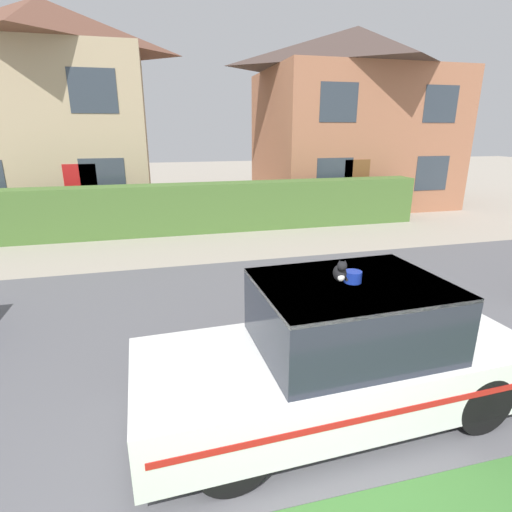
{
  "coord_description": "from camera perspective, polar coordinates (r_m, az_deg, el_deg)",
  "views": [
    {
      "loc": [
        -1.14,
        -1.41,
        3.16
      ],
      "look_at": [
        0.48,
        5.0,
        1.05
      ],
      "focal_mm": 28.0,
      "sensor_mm": 36.0,
      "label": 1
    }
  ],
  "objects": [
    {
      "name": "house_left",
      "position": [
        17.15,
        -26.98,
        17.96
      ],
      "size": [
        6.77,
        5.99,
        7.43
      ],
      "color": "tan",
      "rests_on": "ground"
    },
    {
      "name": "cat",
      "position": [
        3.99,
        11.96,
        -2.28
      ],
      "size": [
        0.21,
        0.25,
        0.25
      ],
      "rotation": [
        0.0,
        0.0,
        4.46
      ],
      "color": "black",
      "rests_on": "police_car"
    },
    {
      "name": "police_car",
      "position": [
        4.72,
        11.8,
        -13.57
      ],
      "size": [
        4.49,
        1.84,
        1.71
      ],
      "rotation": [
        0.0,
        0.0,
        3.18
      ],
      "color": "black",
      "rests_on": "road_strip"
    },
    {
      "name": "garden_hedge",
      "position": [
        12.94,
        -5.88,
        6.94
      ],
      "size": [
        13.82,
        0.84,
        1.53
      ],
      "primitive_type": "cube",
      "color": "#4C7233",
      "rests_on": "ground"
    },
    {
      "name": "road_strip",
      "position": [
        6.76,
        -2.89,
        -10.15
      ],
      "size": [
        28.0,
        6.75,
        0.01
      ],
      "primitive_type": "cube",
      "color": "#5B5B60",
      "rests_on": "ground"
    },
    {
      "name": "house_right",
      "position": [
        18.46,
        13.57,
        18.64
      ],
      "size": [
        7.78,
        6.15,
        7.1
      ],
      "color": "#A86B4C",
      "rests_on": "ground"
    }
  ]
}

